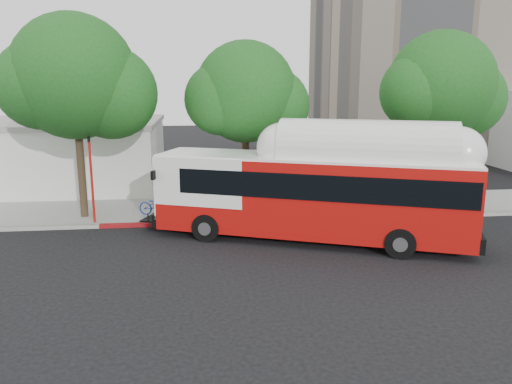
% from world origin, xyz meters
% --- Properties ---
extents(ground, '(120.00, 120.00, 0.00)m').
position_xyz_m(ground, '(0.00, 0.00, 0.00)').
color(ground, black).
rests_on(ground, ground).
extents(sidewalk, '(60.00, 5.00, 0.15)m').
position_xyz_m(sidewalk, '(0.00, 6.50, 0.07)').
color(sidewalk, gray).
rests_on(sidewalk, ground).
extents(curb_strip, '(60.00, 0.30, 0.15)m').
position_xyz_m(curb_strip, '(0.00, 3.90, 0.07)').
color(curb_strip, gray).
rests_on(curb_strip, ground).
extents(red_curb_segment, '(10.00, 0.32, 0.16)m').
position_xyz_m(red_curb_segment, '(-3.00, 3.90, 0.08)').
color(red_curb_segment, maroon).
rests_on(red_curb_segment, ground).
extents(street_tree_left, '(6.67, 5.80, 9.74)m').
position_xyz_m(street_tree_left, '(-8.53, 5.56, 6.60)').
color(street_tree_left, '#2D2116').
rests_on(street_tree_left, ground).
extents(street_tree_mid, '(5.75, 5.00, 8.62)m').
position_xyz_m(street_tree_mid, '(-0.59, 6.06, 5.91)').
color(street_tree_mid, '#2D2116').
rests_on(street_tree_mid, ground).
extents(street_tree_right, '(6.21, 5.40, 9.18)m').
position_xyz_m(street_tree_right, '(9.44, 5.86, 6.26)').
color(street_tree_right, '#2D2116').
rests_on(street_tree_right, ground).
extents(low_commercial_bldg, '(16.20, 10.20, 4.25)m').
position_xyz_m(low_commercial_bldg, '(-14.00, 14.00, 2.15)').
color(low_commercial_bldg, silver).
rests_on(low_commercial_bldg, ground).
extents(transit_bus, '(13.85, 7.40, 4.13)m').
position_xyz_m(transit_bus, '(1.36, 0.94, 1.93)').
color(transit_bus, '#A60E0B').
rests_on(transit_bus, ground).
extents(signal_pole, '(0.12, 0.40, 4.19)m').
position_xyz_m(signal_pole, '(-8.30, 4.32, 2.15)').
color(signal_pole, red).
rests_on(signal_pole, ground).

